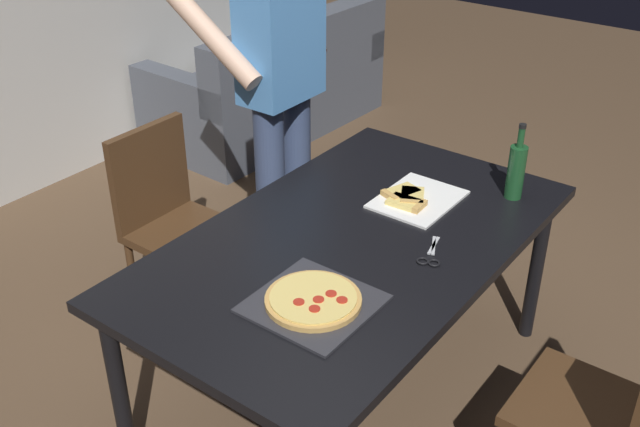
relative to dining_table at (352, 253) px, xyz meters
name	(u,v)px	position (x,y,z in m)	size (l,w,h in m)	color
ground_plane	(349,390)	(0.00, 0.00, -0.68)	(12.00, 12.00, 0.00)	brown
dining_table	(352,253)	(0.00, 0.00, 0.00)	(1.75, 1.03, 0.75)	black
chair_near_camera	(615,404)	(0.00, -1.00, -0.17)	(0.42, 0.42, 0.90)	#472D19
chair_far_side	(169,212)	(0.00, 1.00, -0.17)	(0.42, 0.42, 0.90)	#472D19
couch	(273,89)	(1.90, 1.99, -0.38)	(1.73, 0.91, 0.85)	#4C515B
person_serving_pizza	(279,87)	(0.53, 0.78, 0.32)	(0.55, 0.54, 1.75)	#38476B
pepperoni_pizza_on_tray	(313,301)	(-0.41, -0.13, 0.08)	(0.37, 0.37, 0.04)	#2D2D33
pizza_slices_on_towel	(413,199)	(0.37, -0.04, 0.08)	(0.36, 0.28, 0.03)	white
wine_bottle	(516,170)	(0.64, -0.34, 0.19)	(0.07, 0.07, 0.32)	#194723
kitchen_scissors	(430,256)	(0.05, -0.29, 0.07)	(0.20, 0.12, 0.01)	silver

